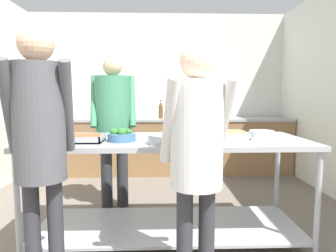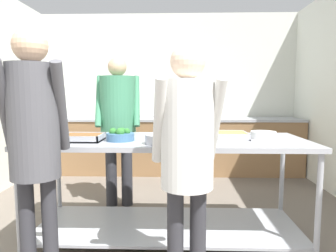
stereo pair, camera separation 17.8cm
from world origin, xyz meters
name	(u,v)px [view 1 (the left image)]	position (x,y,z in m)	size (l,w,h in m)	color
wall_rear	(158,92)	(0.00, 4.22, 1.32)	(4.44, 0.06, 2.65)	silver
back_counter	(158,145)	(0.00, 3.85, 0.45)	(4.28, 0.65, 0.90)	olive
serving_counter	(168,172)	(0.08, 1.55, 0.61)	(2.37, 0.88, 0.91)	#9EA0A8
serving_tray_vegetables	(77,139)	(-0.66, 1.42, 0.93)	(0.41, 0.27, 0.05)	#9EA0A8
broccoli_bowl	(122,136)	(-0.31, 1.43, 0.95)	(0.23, 0.23, 0.11)	#3D668C
sauce_pan	(168,139)	(0.07, 1.29, 0.95)	(0.45, 0.31, 0.07)	#9EA0A8
serving_tray_roast	(221,135)	(0.55, 1.59, 0.93)	(0.45, 0.30, 0.05)	#9EA0A8
plate_stack	(262,134)	(0.92, 1.61, 0.93)	(0.23, 0.23, 0.06)	white
guest_serving_left	(197,144)	(0.23, 0.79, 0.99)	(0.46, 0.37, 1.59)	#2D2D33
guest_serving_right	(40,132)	(-0.72, 0.80, 1.06)	(0.46, 0.40, 1.69)	#2D2D33
cook_behind_counter	(113,117)	(-0.51, 2.34, 1.04)	(0.53, 0.40, 1.70)	#2D2D33
water_bottle	(161,110)	(0.04, 3.77, 1.04)	(0.07, 0.07, 0.29)	brown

